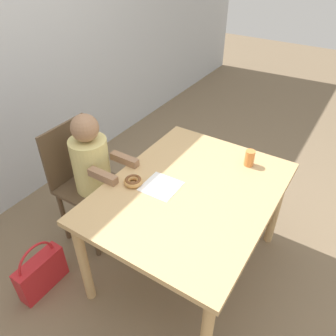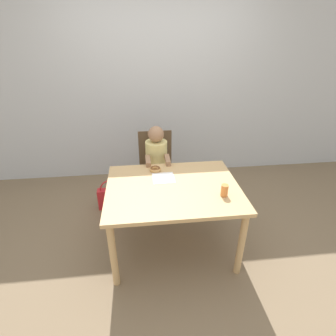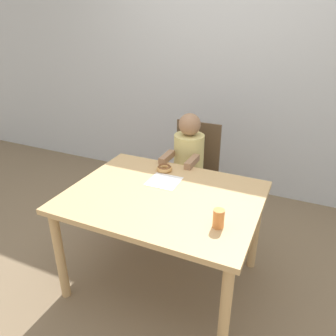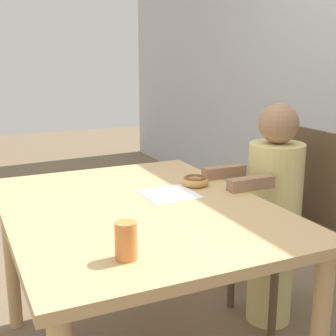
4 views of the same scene
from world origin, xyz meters
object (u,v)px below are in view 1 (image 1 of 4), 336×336
object	(u,v)px
handbag	(41,272)
cup	(250,158)
chair	(84,182)
child_figure	(94,182)
donut	(133,181)

from	to	relation	value
handbag	cup	size ratio (longest dim) A/B	3.70
chair	handbag	bearing A→B (deg)	-170.32
chair	child_figure	bearing A→B (deg)	-90.00
child_figure	cup	world-z (taller)	child_figure
chair	cup	world-z (taller)	chair
donut	handbag	size ratio (longest dim) A/B	0.29
child_figure	chair	bearing A→B (deg)	90.00
child_figure	handbag	distance (m)	0.68
chair	child_figure	distance (m)	0.12
handbag	cup	world-z (taller)	cup
child_figure	handbag	bearing A→B (deg)	178.45
chair	handbag	size ratio (longest dim) A/B	2.30
donut	cup	size ratio (longest dim) A/B	1.06
chair	donut	size ratio (longest dim) A/B	8.02
child_figure	cup	xyz separation A→B (m)	(0.52, -0.89, 0.24)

